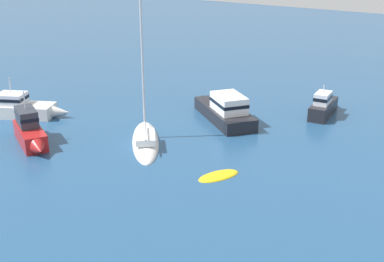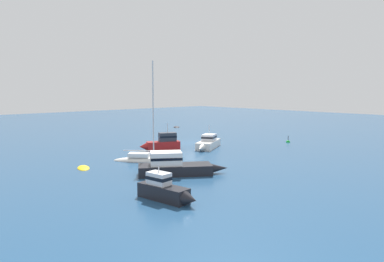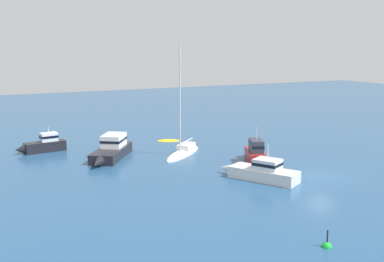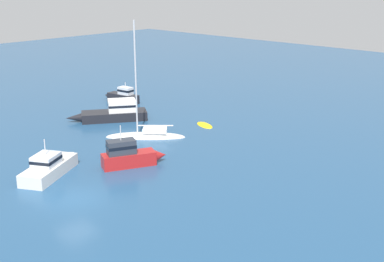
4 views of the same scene
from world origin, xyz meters
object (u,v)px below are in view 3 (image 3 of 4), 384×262
at_px(launch, 255,152).
at_px(motor_cruiser, 261,172).
at_px(powerboat, 43,145).
at_px(tender, 169,141).
at_px(launch_1, 111,149).
at_px(channel_buoy, 327,247).
at_px(sloop, 183,152).

distance_m(launch, motor_cruiser, 6.05).
xyz_separation_m(powerboat, motor_cruiser, (-18.22, -13.78, -0.06)).
bearing_deg(tender, launch_1, -127.24).
distance_m(launch_1, channel_buoy, 25.36).
bearing_deg(motor_cruiser, tender, -28.03).
bearing_deg(powerboat, launch_1, 127.27).
height_order(tender, motor_cruiser, motor_cruiser).
xyz_separation_m(powerboat, sloop, (-7.18, -12.20, -0.59)).
relative_size(launch, tender, 1.84).
height_order(motor_cruiser, sloop, sloop).
bearing_deg(launch_1, motor_cruiser, 67.98).
xyz_separation_m(launch, powerboat, (12.96, 16.74, -0.14)).
bearing_deg(sloop, channel_buoy, 40.90).
height_order(powerboat, channel_buoy, powerboat).
xyz_separation_m(launch, channel_buoy, (-17.51, 7.30, -0.87)).
bearing_deg(channel_buoy, launch_1, 9.12).
xyz_separation_m(launch, sloop, (5.78, 4.54, -0.73)).
relative_size(launch, motor_cruiser, 0.77).
bearing_deg(powerboat, tender, 169.90).
distance_m(launch, powerboat, 21.17).
bearing_deg(channel_buoy, sloop, -6.74).
relative_size(tender, launch_1, 0.37).
xyz_separation_m(launch_1, sloop, (-1.73, -6.77, -0.66)).
bearing_deg(motor_cruiser, channel_buoy, 131.80).
height_order(motor_cruiser, channel_buoy, motor_cruiser).
relative_size(tender, sloop, 0.25).
height_order(launch, channel_buoy, launch).
bearing_deg(motor_cruiser, powerboat, 8.37).
relative_size(launch, channel_buoy, 4.20).
distance_m(tender, launch_1, 9.51).
height_order(launch, sloop, sloop).
bearing_deg(channel_buoy, powerboat, 17.22).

